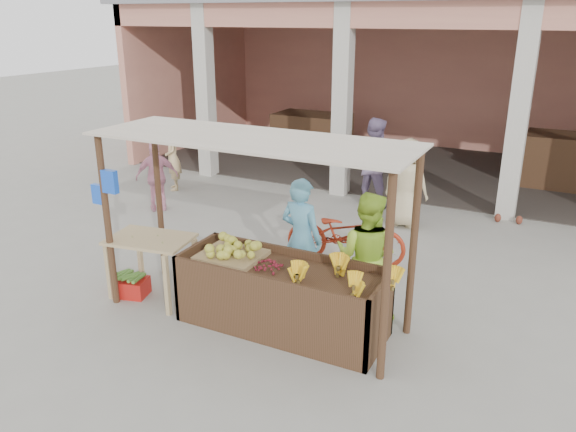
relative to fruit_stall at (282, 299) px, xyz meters
The scene contains 19 objects.
ground 0.64m from the fruit_stall, behind, with size 60.00×60.00×0.00m, color gray.
market_building 9.23m from the fruit_stall, 92.86° to the left, with size 14.40×6.40×4.20m.
fruit_stall is the anchor object (origin of this frame).
stall_awning 1.66m from the fruit_stall, behind, with size 4.09×1.35×2.39m.
banana_heap 0.97m from the fruit_stall, ahead, with size 1.17×0.64×0.21m, color yellow, non-canonical shape.
melon_tray 0.89m from the fruit_stall, behind, with size 0.79×0.68×0.21m.
berry_heap 0.49m from the fruit_stall, 161.03° to the right, with size 0.43×0.35×0.14m, color maroon.
side_table 2.01m from the fruit_stall, behind, with size 1.21×0.90×0.89m.
papaya_pile 2.06m from the fruit_stall, behind, with size 0.64×0.37×0.18m, color #4D852B, non-canonical shape.
red_crate 2.34m from the fruit_stall, behind, with size 0.48×0.35×0.25m, color #AF1812.
plantain_bundle 2.33m from the fruit_stall, behind, with size 0.40×0.28×0.08m, color #4D822F, non-canonical shape.
produce_sacks 5.72m from the fruit_stall, 68.50° to the left, with size 0.86×0.53×0.65m.
vendor_blue 1.04m from the fruit_stall, 100.13° to the left, with size 0.69×0.51×1.84m, color #5BA6C7.
vendor_green 1.22m from the fruit_stall, 41.94° to the left, with size 0.86×0.50×1.80m, color #A8D536.
motorcycle 2.20m from the fruit_stall, 90.28° to the left, with size 1.98×0.68×1.04m, color maroon.
shopper_b 5.24m from the fruit_stall, 146.09° to the left, with size 0.89×0.47×1.51m, color #EEA1BB.
shopper_c 4.34m from the fruit_stall, 85.49° to the left, with size 0.89×0.58×1.84m, color tan.
shopper_e 6.54m from the fruit_stall, 139.54° to the left, with size 0.56×0.43×1.51m, color tan.
shopper_f 5.30m from the fruit_stall, 96.68° to the left, with size 0.97×0.56×1.99m, color gray.
Camera 1 is at (3.41, -5.53, 3.74)m, focal length 35.00 mm.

